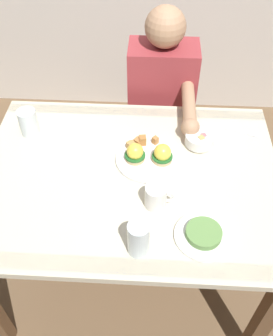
{
  "coord_description": "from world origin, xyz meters",
  "views": [
    {
      "loc": [
        0.08,
        -1.0,
        1.85
      ],
      "look_at": [
        0.03,
        0.0,
        0.78
      ],
      "focal_mm": 40.37,
      "sensor_mm": 36.0,
      "label": 1
    }
  ],
  "objects_px": {
    "coffee_mug": "(157,196)",
    "eggs_benedict_plate": "(148,156)",
    "dining_table": "(129,192)",
    "side_plate": "(203,235)",
    "fork": "(242,132)",
    "water_glass_far": "(138,240)",
    "diner_person": "(162,102)",
    "water_glass_near": "(29,124)",
    "fruit_bowl": "(199,140)"
  },
  "relations": [
    {
      "from": "coffee_mug",
      "to": "eggs_benedict_plate",
      "type": "bearing_deg",
      "value": 99.2
    },
    {
      "from": "dining_table",
      "to": "side_plate",
      "type": "distance_m",
      "value": 0.41
    },
    {
      "from": "fork",
      "to": "water_glass_far",
      "type": "relative_size",
      "value": 1.12
    },
    {
      "from": "eggs_benedict_plate",
      "to": "fork",
      "type": "bearing_deg",
      "value": 25.1
    },
    {
      "from": "dining_table",
      "to": "diner_person",
      "type": "xyz_separation_m",
      "value": [
        0.13,
        0.6,
        0.02
      ]
    },
    {
      "from": "coffee_mug",
      "to": "side_plate",
      "type": "height_order",
      "value": "coffee_mug"
    },
    {
      "from": "eggs_benedict_plate",
      "to": "dining_table",
      "type": "bearing_deg",
      "value": -130.72
    },
    {
      "from": "eggs_benedict_plate",
      "to": "coffee_mug",
      "type": "distance_m",
      "value": 0.23
    },
    {
      "from": "eggs_benedict_plate",
      "to": "water_glass_near",
      "type": "bearing_deg",
      "value": 164.92
    },
    {
      "from": "dining_table",
      "to": "coffee_mug",
      "type": "distance_m",
      "value": 0.24
    },
    {
      "from": "water_glass_far",
      "to": "dining_table",
      "type": "bearing_deg",
      "value": 99.23
    },
    {
      "from": "coffee_mug",
      "to": "fork",
      "type": "relative_size",
      "value": 0.73
    },
    {
      "from": "fruit_bowl",
      "to": "water_glass_near",
      "type": "bearing_deg",
      "value": 177.08
    },
    {
      "from": "coffee_mug",
      "to": "side_plate",
      "type": "xyz_separation_m",
      "value": [
        0.16,
        -0.13,
        -0.04
      ]
    },
    {
      "from": "water_glass_near",
      "to": "diner_person",
      "type": "bearing_deg",
      "value": 33.01
    },
    {
      "from": "fork",
      "to": "water_glass_near",
      "type": "distance_m",
      "value": 0.93
    },
    {
      "from": "fork",
      "to": "diner_person",
      "type": "height_order",
      "value": "diner_person"
    },
    {
      "from": "eggs_benedict_plate",
      "to": "diner_person",
      "type": "xyz_separation_m",
      "value": [
        0.06,
        0.52,
        -0.12
      ]
    },
    {
      "from": "dining_table",
      "to": "water_glass_near",
      "type": "relative_size",
      "value": 10.07
    },
    {
      "from": "water_glass_far",
      "to": "fruit_bowl",
      "type": "bearing_deg",
      "value": 66.28
    },
    {
      "from": "water_glass_near",
      "to": "water_glass_far",
      "type": "height_order",
      "value": "water_glass_far"
    },
    {
      "from": "coffee_mug",
      "to": "fork",
      "type": "xyz_separation_m",
      "value": [
        0.37,
        0.42,
        -0.05
      ]
    },
    {
      "from": "dining_table",
      "to": "fruit_bowl",
      "type": "height_order",
      "value": "fruit_bowl"
    },
    {
      "from": "dining_table",
      "to": "coffee_mug",
      "type": "relative_size",
      "value": 10.76
    },
    {
      "from": "fork",
      "to": "water_glass_far",
      "type": "height_order",
      "value": "water_glass_far"
    },
    {
      "from": "fruit_bowl",
      "to": "eggs_benedict_plate",
      "type": "bearing_deg",
      "value": -154.13
    },
    {
      "from": "side_plate",
      "to": "eggs_benedict_plate",
      "type": "bearing_deg",
      "value": 119.19
    },
    {
      "from": "water_glass_far",
      "to": "side_plate",
      "type": "xyz_separation_m",
      "value": [
        0.22,
        0.06,
        -0.04
      ]
    },
    {
      "from": "eggs_benedict_plate",
      "to": "diner_person",
      "type": "height_order",
      "value": "diner_person"
    },
    {
      "from": "dining_table",
      "to": "eggs_benedict_plate",
      "type": "xyz_separation_m",
      "value": [
        0.07,
        0.08,
        0.13
      ]
    },
    {
      "from": "water_glass_far",
      "to": "coffee_mug",
      "type": "bearing_deg",
      "value": 74.05
    },
    {
      "from": "eggs_benedict_plate",
      "to": "coffee_mug",
      "type": "height_order",
      "value": "coffee_mug"
    },
    {
      "from": "dining_table",
      "to": "water_glass_far",
      "type": "xyz_separation_m",
      "value": [
        0.05,
        -0.34,
        0.16
      ]
    },
    {
      "from": "fork",
      "to": "diner_person",
      "type": "bearing_deg",
      "value": 137.48
    },
    {
      "from": "dining_table",
      "to": "eggs_benedict_plate",
      "type": "distance_m",
      "value": 0.17
    },
    {
      "from": "fruit_bowl",
      "to": "diner_person",
      "type": "distance_m",
      "value": 0.46
    },
    {
      "from": "fruit_bowl",
      "to": "water_glass_far",
      "type": "bearing_deg",
      "value": -113.72
    },
    {
      "from": "eggs_benedict_plate",
      "to": "fruit_bowl",
      "type": "distance_m",
      "value": 0.24
    },
    {
      "from": "dining_table",
      "to": "eggs_benedict_plate",
      "type": "height_order",
      "value": "eggs_benedict_plate"
    },
    {
      "from": "dining_table",
      "to": "water_glass_near",
      "type": "distance_m",
      "value": 0.53
    },
    {
      "from": "dining_table",
      "to": "fruit_bowl",
      "type": "bearing_deg",
      "value": 33.33
    },
    {
      "from": "water_glass_far",
      "to": "side_plate",
      "type": "height_order",
      "value": "water_glass_far"
    },
    {
      "from": "side_plate",
      "to": "diner_person",
      "type": "relative_size",
      "value": 0.18
    },
    {
      "from": "dining_table",
      "to": "fruit_bowl",
      "type": "relative_size",
      "value": 10.0
    },
    {
      "from": "diner_person",
      "to": "side_plate",
      "type": "bearing_deg",
      "value": -80.65
    },
    {
      "from": "fork",
      "to": "fruit_bowl",
      "type": "bearing_deg",
      "value": -155.73
    },
    {
      "from": "water_glass_far",
      "to": "diner_person",
      "type": "relative_size",
      "value": 0.12
    },
    {
      "from": "eggs_benedict_plate",
      "to": "side_plate",
      "type": "relative_size",
      "value": 1.35
    },
    {
      "from": "dining_table",
      "to": "fork",
      "type": "distance_m",
      "value": 0.57
    },
    {
      "from": "coffee_mug",
      "to": "fork",
      "type": "distance_m",
      "value": 0.56
    }
  ]
}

